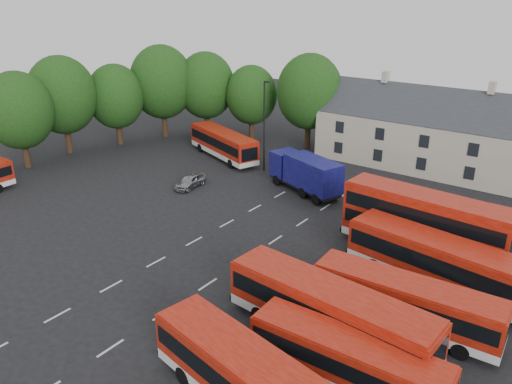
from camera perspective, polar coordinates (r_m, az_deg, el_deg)
ground at (r=38.33m, az=-9.15°, el=-6.69°), size 140.00×140.00×0.00m
lane_markings at (r=38.05m, az=-4.33°, el=-6.67°), size 5.15×33.80×0.01m
treeline at (r=63.16m, az=-10.37°, el=11.13°), size 29.92×32.59×12.01m
terrace_houses at (r=55.95m, az=24.46°, el=5.14°), size 35.70×7.13×10.06m
bus_row_a at (r=23.97m, az=-0.41°, el=-20.73°), size 11.82×4.53×3.26m
bus_row_b at (r=25.88m, az=10.37°, el=-18.16°), size 9.99×2.70×2.80m
bus_row_c at (r=28.28m, az=8.35°, el=-13.10°), size 12.34×3.64×3.44m
bus_row_d at (r=30.41m, az=16.73°, el=-11.70°), size 10.84×3.06×3.03m
bus_row_e at (r=34.64m, az=20.30°, el=-7.27°), size 12.52×4.33×3.47m
bus_dd_south at (r=37.94m, az=18.72°, el=-3.25°), size 12.06×3.46×4.89m
bus_dd_north at (r=39.78m, az=20.70°, el=-3.08°), size 9.96×2.45×4.07m
bus_north at (r=58.22m, az=-3.76°, el=5.70°), size 11.51×6.27×3.20m
box_truck at (r=48.18m, az=5.68°, el=2.26°), size 8.66×5.16×3.62m
silver_car at (r=50.01m, az=-7.53°, el=1.25°), size 1.92×3.99×1.31m
lamppost at (r=53.05m, az=0.96°, el=7.78°), size 0.67×0.29×9.71m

